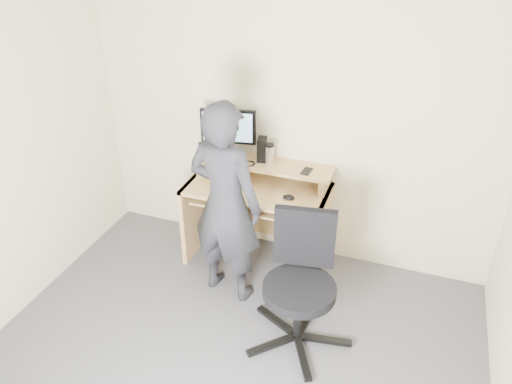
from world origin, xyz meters
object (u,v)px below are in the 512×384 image
Objects in this scene: desk at (260,203)px; monitor at (228,130)px; person at (225,204)px; office_chair at (301,277)px.

monitor is at bearing 169.69° from desk.
person reaches higher than desk.
desk is 0.72× the size of person.
monitor is 0.28× the size of person.
monitor is 0.47× the size of office_chair.
monitor is (-0.30, 0.06, 0.63)m from desk.
desk is at bearing -89.83° from person.
office_chair is 0.80m from person.
monitor reaches higher than office_chair.
office_chair is (0.90, -0.88, -0.64)m from monitor.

